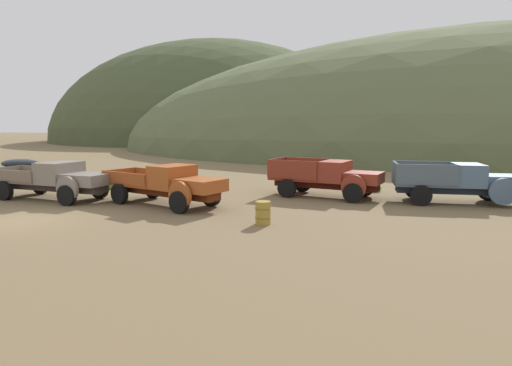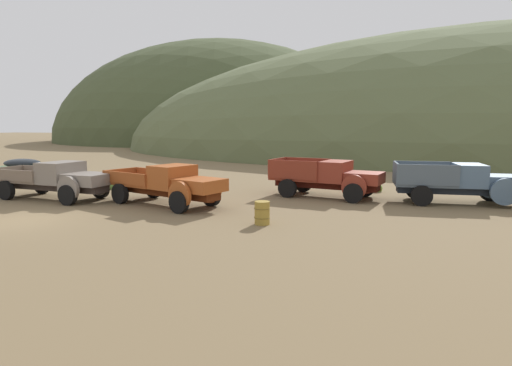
{
  "view_description": "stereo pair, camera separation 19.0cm",
  "coord_description": "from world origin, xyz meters",
  "px_view_note": "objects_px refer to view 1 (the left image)",
  "views": [
    {
      "loc": [
        13.37,
        -13.6,
        3.73
      ],
      "look_at": [
        8.06,
        5.26,
        1.1
      ],
      "focal_mm": 30.77,
      "sensor_mm": 36.0,
      "label": 1
    },
    {
      "loc": [
        13.55,
        -13.55,
        3.73
      ],
      "look_at": [
        8.06,
        5.26,
        1.1
      ],
      "focal_mm": 30.77,
      "sensor_mm": 36.0,
      "label": 2
    }
  ],
  "objects_px": {
    "truck_chalk_blue": "(463,182)",
    "oil_drum_foreground": "(263,213)",
    "truck_primer_gray": "(59,180)",
    "truck_rust_red": "(332,178)",
    "car_weathered_green": "(26,171)",
    "truck_oxide_orange": "(171,185)"
  },
  "relations": [
    {
      "from": "car_weathered_green",
      "to": "oil_drum_foreground",
      "type": "height_order",
      "value": "car_weathered_green"
    },
    {
      "from": "truck_primer_gray",
      "to": "truck_chalk_blue",
      "type": "height_order",
      "value": "truck_chalk_blue"
    },
    {
      "from": "truck_primer_gray",
      "to": "truck_chalk_blue",
      "type": "xyz_separation_m",
      "value": [
        19.09,
        4.4,
        0.03
      ]
    },
    {
      "from": "truck_oxide_orange",
      "to": "oil_drum_foreground",
      "type": "distance_m",
      "value": 5.58
    },
    {
      "from": "car_weathered_green",
      "to": "truck_primer_gray",
      "type": "height_order",
      "value": "truck_primer_gray"
    },
    {
      "from": "truck_oxide_orange",
      "to": "oil_drum_foreground",
      "type": "bearing_deg",
      "value": -6.71
    },
    {
      "from": "truck_chalk_blue",
      "to": "oil_drum_foreground",
      "type": "height_order",
      "value": "truck_chalk_blue"
    },
    {
      "from": "car_weathered_green",
      "to": "truck_oxide_orange",
      "type": "bearing_deg",
      "value": -25.44
    },
    {
      "from": "car_weathered_green",
      "to": "truck_oxide_orange",
      "type": "relative_size",
      "value": 0.76
    },
    {
      "from": "truck_primer_gray",
      "to": "truck_rust_red",
      "type": "xyz_separation_m",
      "value": [
        12.96,
        4.39,
        0.01
      ]
    },
    {
      "from": "car_weathered_green",
      "to": "truck_oxide_orange",
      "type": "xyz_separation_m",
      "value": [
        12.35,
        -4.54,
        0.18
      ]
    },
    {
      "from": "truck_rust_red",
      "to": "truck_chalk_blue",
      "type": "relative_size",
      "value": 1.02
    },
    {
      "from": "truck_primer_gray",
      "to": "truck_chalk_blue",
      "type": "bearing_deg",
      "value": 19.03
    },
    {
      "from": "car_weathered_green",
      "to": "truck_oxide_orange",
      "type": "height_order",
      "value": "truck_oxide_orange"
    },
    {
      "from": "car_weathered_green",
      "to": "truck_primer_gray",
      "type": "distance_m",
      "value": 7.7
    },
    {
      "from": "truck_oxide_orange",
      "to": "truck_rust_red",
      "type": "height_order",
      "value": "truck_rust_red"
    },
    {
      "from": "truck_oxide_orange",
      "to": "truck_rust_red",
      "type": "relative_size",
      "value": 1.13
    },
    {
      "from": "car_weathered_green",
      "to": "truck_chalk_blue",
      "type": "bearing_deg",
      "value": -5.54
    },
    {
      "from": "truck_chalk_blue",
      "to": "oil_drum_foreground",
      "type": "bearing_deg",
      "value": -143.45
    },
    {
      "from": "car_weathered_green",
      "to": "truck_rust_red",
      "type": "relative_size",
      "value": 0.86
    },
    {
      "from": "oil_drum_foreground",
      "to": "truck_oxide_orange",
      "type": "bearing_deg",
      "value": 153.83
    },
    {
      "from": "car_weathered_green",
      "to": "oil_drum_foreground",
      "type": "bearing_deg",
      "value": -27.21
    }
  ]
}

